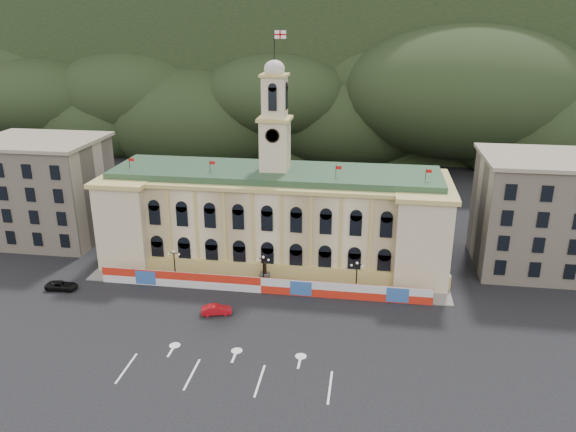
# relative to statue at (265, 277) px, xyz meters

# --- Properties ---
(ground) EXTENTS (260.00, 260.00, 0.00)m
(ground) POSITION_rel_statue_xyz_m (0.00, -18.00, -1.19)
(ground) COLOR black
(ground) RESTS_ON ground
(lane_markings) EXTENTS (26.00, 10.00, 0.02)m
(lane_markings) POSITION_rel_statue_xyz_m (0.00, -23.00, -1.18)
(lane_markings) COLOR white
(lane_markings) RESTS_ON ground
(hill_ridge) EXTENTS (230.00, 80.00, 64.00)m
(hill_ridge) POSITION_rel_statue_xyz_m (0.03, 103.99, 18.30)
(hill_ridge) COLOR black
(hill_ridge) RESTS_ON ground
(city_hall) EXTENTS (56.20, 17.60, 37.10)m
(city_hall) POSITION_rel_statue_xyz_m (0.00, 9.63, 6.66)
(city_hall) COLOR beige
(city_hall) RESTS_ON ground
(side_building_left) EXTENTS (21.00, 17.00, 18.60)m
(side_building_left) POSITION_rel_statue_xyz_m (-43.00, 12.93, 8.14)
(side_building_left) COLOR #BCA891
(side_building_left) RESTS_ON ground
(side_building_right) EXTENTS (21.00, 17.00, 18.60)m
(side_building_right) POSITION_rel_statue_xyz_m (43.00, 12.93, 8.14)
(side_building_right) COLOR #BCA891
(side_building_right) RESTS_ON ground
(hoarding_fence) EXTENTS (50.00, 0.44, 2.50)m
(hoarding_fence) POSITION_rel_statue_xyz_m (0.06, -2.93, 0.06)
(hoarding_fence) COLOR red
(hoarding_fence) RESTS_ON ground
(pavement) EXTENTS (56.00, 5.50, 0.16)m
(pavement) POSITION_rel_statue_xyz_m (0.00, -0.25, -1.11)
(pavement) COLOR slate
(pavement) RESTS_ON ground
(statue) EXTENTS (1.40, 1.40, 3.72)m
(statue) POSITION_rel_statue_xyz_m (0.00, 0.00, 0.00)
(statue) COLOR #595651
(statue) RESTS_ON ground
(lamp_left) EXTENTS (1.96, 0.44, 5.15)m
(lamp_left) POSITION_rel_statue_xyz_m (-14.00, -1.00, 1.89)
(lamp_left) COLOR black
(lamp_left) RESTS_ON ground
(lamp_center) EXTENTS (1.96, 0.44, 5.15)m
(lamp_center) POSITION_rel_statue_xyz_m (0.00, -1.00, 1.89)
(lamp_center) COLOR black
(lamp_center) RESTS_ON ground
(lamp_right) EXTENTS (1.96, 0.44, 5.15)m
(lamp_right) POSITION_rel_statue_xyz_m (14.00, -1.00, 1.89)
(lamp_right) COLOR black
(lamp_right) RESTS_ON ground
(red_sedan) EXTENTS (3.68, 4.97, 1.38)m
(red_sedan) POSITION_rel_statue_xyz_m (-4.89, -10.14, -0.50)
(red_sedan) COLOR #B60D16
(red_sedan) RESTS_ON ground
(black_suv) EXTENTS (2.70, 4.97, 1.31)m
(black_suv) POSITION_rel_statue_xyz_m (-30.00, -6.47, -0.53)
(black_suv) COLOR black
(black_suv) RESTS_ON ground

